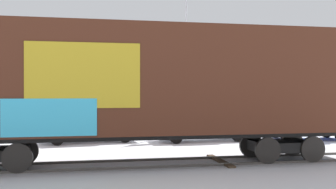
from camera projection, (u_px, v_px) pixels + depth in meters
The scene contains 8 objects.
ground_plane at pixel (178, 164), 13.91m from camera, with size 260.00×260.00×0.00m, color silver.
track at pixel (179, 162), 13.99m from camera, with size 59.96×5.64×0.08m.
freight_car at pixel (147, 83), 13.76m from camera, with size 15.34×4.12×4.88m.
flagpole at pixel (191, 31), 25.62m from camera, with size 1.65×0.65×9.76m.
hillside at pixel (126, 81), 91.57m from camera, with size 131.64×30.76×13.94m.
parked_car_silver at pixel (88, 126), 19.97m from camera, with size 4.98×2.63×1.52m.
parked_car_white at pixel (202, 126), 20.53m from camera, with size 4.93×2.30×1.50m.
parked_car_blue at pixel (307, 123), 21.07m from camera, with size 4.27×2.25×1.67m.
Camera 1 is at (-2.10, -13.74, 2.46)m, focal length 43.06 mm.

